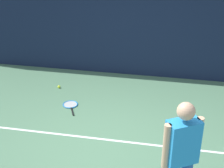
{
  "coord_description": "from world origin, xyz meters",
  "views": [
    {
      "loc": [
        0.98,
        -4.7,
        3.64
      ],
      "look_at": [
        0.0,
        0.4,
        1.0
      ],
      "focal_mm": 53.75,
      "sensor_mm": 36.0,
      "label": 1
    }
  ],
  "objects": [
    {
      "name": "tennis_ball_by_fence",
      "position": [
        -1.55,
        1.9,
        0.03
      ],
      "size": [
        0.07,
        0.07,
        0.07
      ],
      "primitive_type": "sphere",
      "color": "#CCE033",
      "rests_on": "ground"
    },
    {
      "name": "tennis_player",
      "position": [
        1.2,
        -1.27,
        0.97
      ],
      "size": [
        0.47,
        0.39,
        1.7
      ],
      "rotation": [
        0.0,
        0.0,
        -2.61
      ],
      "color": "#2659A5",
      "rests_on": "ground"
    },
    {
      "name": "court_line",
      "position": [
        0.0,
        0.13,
        0.0
      ],
      "size": [
        9.0,
        0.05,
        0.0
      ],
      "primitive_type": "cube",
      "color": "white",
      "rests_on": "ground"
    },
    {
      "name": "back_fence",
      "position": [
        0.0,
        3.0,
        1.47
      ],
      "size": [
        10.0,
        0.1,
        2.95
      ],
      "primitive_type": "cube",
      "color": "#141E38",
      "rests_on": "ground"
    },
    {
      "name": "tennis_racket",
      "position": [
        -1.05,
        1.17,
        0.01
      ],
      "size": [
        0.43,
        0.63,
        0.03
      ],
      "rotation": [
        0.0,
        0.0,
        2.01
      ],
      "color": "black",
      "rests_on": "ground"
    },
    {
      "name": "ground_plane",
      "position": [
        0.0,
        0.0,
        0.0
      ],
      "size": [
        12.0,
        12.0,
        0.0
      ],
      "primitive_type": "plane",
      "color": "#4C7556"
    },
    {
      "name": "tennis_ball_near_player",
      "position": [
        1.23,
        0.93,
        0.03
      ],
      "size": [
        0.07,
        0.07,
        0.07
      ],
      "primitive_type": "sphere",
      "color": "#CCE033",
      "rests_on": "ground"
    }
  ]
}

